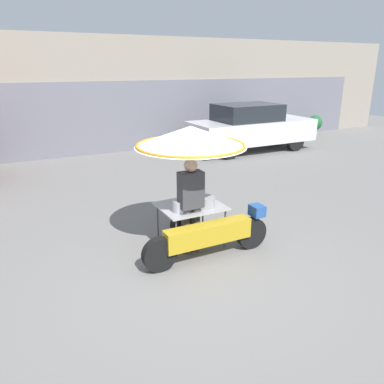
{
  "coord_description": "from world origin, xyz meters",
  "views": [
    {
      "loc": [
        -2.44,
        -4.55,
        2.89
      ],
      "look_at": [
        0.19,
        0.57,
        0.94
      ],
      "focal_mm": 35.0,
      "sensor_mm": 36.0,
      "label": 1
    }
  ],
  "objects_px": {
    "vendor_person": "(191,201)",
    "potted_plant": "(315,124)",
    "vendor_motorcycle_cart": "(193,156)",
    "parked_car": "(251,127)"
  },
  "relations": [
    {
      "from": "parked_car",
      "to": "potted_plant",
      "type": "height_order",
      "value": "parked_car"
    },
    {
      "from": "potted_plant",
      "to": "parked_car",
      "type": "bearing_deg",
      "value": -164.7
    },
    {
      "from": "parked_car",
      "to": "vendor_motorcycle_cart",
      "type": "bearing_deg",
      "value": -132.56
    },
    {
      "from": "vendor_motorcycle_cart",
      "to": "potted_plant",
      "type": "height_order",
      "value": "vendor_motorcycle_cart"
    },
    {
      "from": "vendor_motorcycle_cart",
      "to": "parked_car",
      "type": "bearing_deg",
      "value": 47.44
    },
    {
      "from": "vendor_person",
      "to": "potted_plant",
      "type": "xyz_separation_m",
      "value": [
        9.51,
        6.99,
        -0.34
      ]
    },
    {
      "from": "vendor_motorcycle_cart",
      "to": "parked_car",
      "type": "relative_size",
      "value": 0.48
    },
    {
      "from": "vendor_person",
      "to": "parked_car",
      "type": "xyz_separation_m",
      "value": [
        5.34,
        5.85,
        -0.03
      ]
    },
    {
      "from": "potted_plant",
      "to": "vendor_motorcycle_cart",
      "type": "bearing_deg",
      "value": -144.03
    },
    {
      "from": "vendor_person",
      "to": "potted_plant",
      "type": "relative_size",
      "value": 1.77
    }
  ]
}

